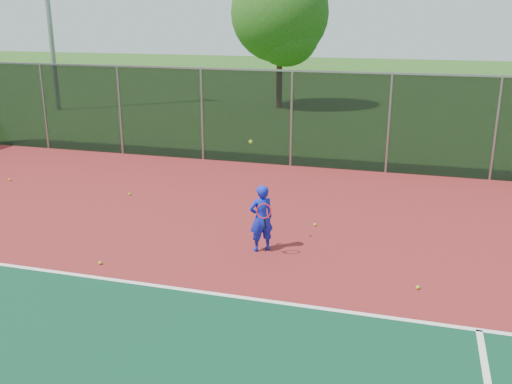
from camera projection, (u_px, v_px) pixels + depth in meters
court_apron at (340, 346)px, 8.38m from camera, size 30.00×20.00×0.02m
fence_back at (389, 123)px, 17.09m from camera, size 30.00×0.06×3.03m
tennis_player at (261, 218)px, 11.55m from camera, size 0.61×0.70×2.28m
practice_ball_1 at (315, 225)px, 13.09m from camera, size 0.07×0.07×0.07m
practice_ball_2 at (129, 194)px, 15.32m from camera, size 0.07×0.07×0.07m
practice_ball_3 at (418, 287)px, 10.08m from camera, size 0.07×0.07×0.07m
practice_ball_4 at (10, 180)px, 16.65m from camera, size 0.07×0.07×0.07m
practice_ball_5 at (100, 263)px, 11.08m from camera, size 0.07×0.07×0.07m
tree_back_left at (282, 18)px, 28.24m from camera, size 4.89×4.89×7.18m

